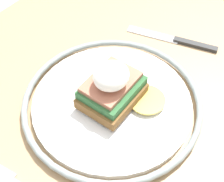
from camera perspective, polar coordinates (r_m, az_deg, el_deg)
The scene contains 4 objects.
dining_table at distance 0.61m, azimuth -0.32°, elevation -12.82°, with size 0.93×0.70×0.78m.
plate at distance 0.50m, azimuth 0.00°, elevation -1.99°, with size 0.29×0.29×0.02m.
sandwich at distance 0.47m, azimuth 0.14°, elevation 0.73°, with size 0.11×0.11×0.07m.
knife at distance 0.62m, azimuth 12.08°, elevation 8.99°, with size 0.06×0.18×0.01m.
Camera 1 is at (-0.22, -0.16, 1.18)m, focal length 50.00 mm.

